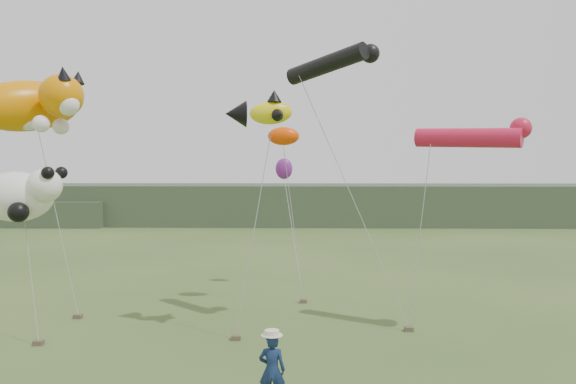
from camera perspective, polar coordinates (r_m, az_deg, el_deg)
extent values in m
cube|color=#2D3D28|center=(59.52, -0.15, -1.17)|extent=(90.00, 12.00, 4.00)
imported|color=#122246|center=(13.96, -1.64, -17.64)|extent=(0.66, 0.45, 1.74)
cube|color=brown|center=(23.11, -20.56, -11.74)|extent=(0.30, 0.24, 0.15)
cube|color=brown|center=(19.20, -5.30, -14.51)|extent=(0.30, 0.24, 0.15)
cube|color=brown|center=(20.52, 12.18, -13.45)|extent=(0.30, 0.24, 0.15)
cube|color=brown|center=(20.25, -24.02, -13.81)|extent=(0.30, 0.24, 0.15)
cube|color=brown|center=(24.09, 1.56, -11.01)|extent=(0.30, 0.24, 0.15)
ellipsoid|color=orange|center=(25.34, -25.06, 7.92)|extent=(4.63, 4.90, 2.60)
sphere|color=orange|center=(23.74, -22.02, 9.04)|extent=(1.68, 1.68, 1.68)
cone|color=black|center=(23.32, -21.88, 11.14)|extent=(0.52, 0.64, 0.63)
cone|color=black|center=(24.10, -20.56, 10.87)|extent=(0.52, 0.60, 0.60)
sphere|color=white|center=(23.30, -21.43, 8.26)|extent=(0.84, 0.84, 0.84)
ellipsoid|color=white|center=(24.94, -24.94, 6.29)|extent=(1.64, 0.82, 0.51)
sphere|color=white|center=(23.36, -23.80, 6.37)|extent=(0.65, 0.65, 0.65)
sphere|color=white|center=(24.47, -22.08, 6.20)|extent=(0.65, 0.65, 0.65)
ellipsoid|color=yellow|center=(19.11, -1.72, 8.04)|extent=(1.58, 0.86, 0.88)
cone|color=black|center=(19.53, -5.33, 7.91)|extent=(0.87, 1.04, 0.93)
cone|color=black|center=(19.17, -1.41, 9.72)|extent=(0.51, 0.51, 0.41)
cone|color=black|center=(18.57, -0.86, 7.88)|extent=(0.55, 0.58, 0.41)
cone|color=black|center=(19.60, -0.73, 7.59)|extent=(0.55, 0.58, 0.41)
cylinder|color=black|center=(20.84, 3.91, 12.81)|extent=(3.00, 2.70, 1.15)
sphere|color=black|center=(20.48, 8.35, 13.75)|extent=(0.67, 0.67, 0.67)
cylinder|color=red|center=(20.28, 17.74, 5.27)|extent=(3.40, 2.40, 0.78)
sphere|color=red|center=(20.26, 22.58, 6.01)|extent=(0.71, 0.71, 0.71)
ellipsoid|color=white|center=(21.07, -25.93, -0.42)|extent=(2.55, 1.70, 1.70)
sphere|color=white|center=(20.30, -23.48, 0.60)|extent=(1.14, 1.14, 1.14)
sphere|color=black|center=(19.83, -23.22, 1.80)|extent=(0.42, 0.42, 0.42)
sphere|color=black|center=(20.53, -22.03, 1.83)|extent=(0.42, 0.42, 0.42)
sphere|color=black|center=(20.21, -25.71, -1.86)|extent=(0.66, 0.66, 0.66)
ellipsoid|color=#F64402|center=(23.26, -0.46, 5.70)|extent=(1.30, 0.76, 0.76)
ellipsoid|color=#711F80|center=(26.80, -0.41, 2.38)|extent=(0.82, 0.54, 1.00)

